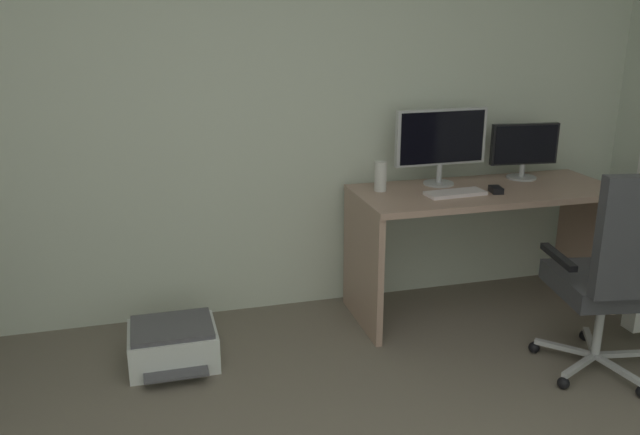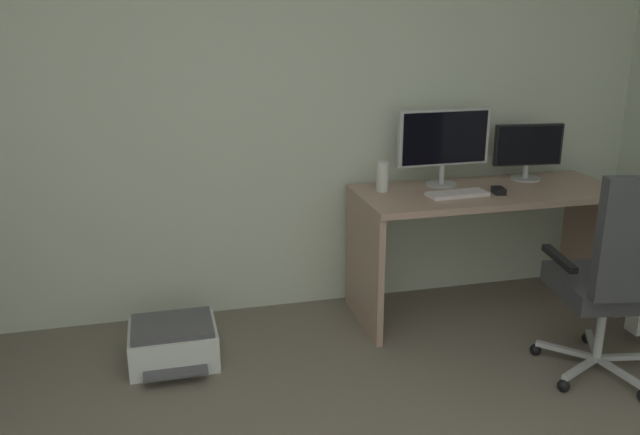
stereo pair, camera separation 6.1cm
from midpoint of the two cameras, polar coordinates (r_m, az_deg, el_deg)
name	(u,v)px [view 1 (the left image)]	position (r m, az deg, el deg)	size (l,w,h in m)	color
wall_back	(224,97)	(3.77, -8.78, 10.35)	(5.18, 0.10, 2.57)	beige
desk	(484,221)	(3.97, 13.62, -0.33)	(1.54, 0.63, 0.76)	tan
monitor_main	(441,140)	(3.90, 10.06, 6.68)	(0.57, 0.18, 0.45)	#B2B5B7
monitor_secondary	(524,147)	(4.18, 16.96, 5.87)	(0.43, 0.18, 0.34)	#B2B5B7
keyboard	(455,193)	(3.74, 11.23, 2.09)	(0.34, 0.13, 0.02)	silver
computer_mouse	(496,190)	(3.84, 14.63, 2.36)	(0.06, 0.10, 0.03)	black
desktop_speaker	(380,176)	(3.75, 4.82, 3.58)	(0.07, 0.07, 0.17)	silver
office_chair	(619,271)	(3.38, 24.11, -4.28)	(0.63, 0.63, 1.08)	#B7BABC
printer	(173,344)	(3.52, -13.16, -10.71)	(0.44, 0.45, 0.21)	silver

